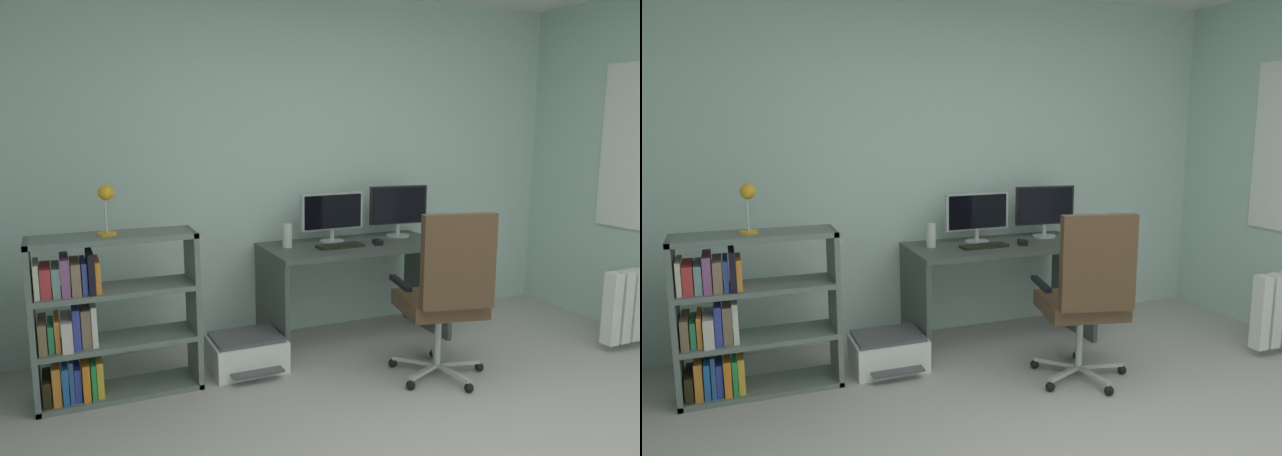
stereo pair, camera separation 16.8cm
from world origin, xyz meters
TOP-DOWN VIEW (x-y plane):
  - wall_back at (0.00, 2.61)m, footprint 4.60×0.10m
  - desk at (0.24, 2.15)m, footprint 1.34×0.66m
  - monitor_main at (0.11, 2.27)m, footprint 0.50×0.18m
  - monitor_secondary at (0.69, 2.27)m, footprint 0.47×0.18m
  - keyboard at (0.09, 2.07)m, footprint 0.35×0.14m
  - computer_mouse at (0.38, 2.05)m, footprint 0.08×0.11m
  - desktop_speaker at (-0.26, 2.22)m, footprint 0.07×0.07m
  - office_chair at (0.42, 1.25)m, footprint 0.64×0.63m
  - bookshelf at (-1.59, 1.92)m, footprint 0.95×0.33m
  - desk_lamp at (-1.49, 1.92)m, footprint 0.11×0.11m
  - printer at (-0.66, 1.96)m, footprint 0.48×0.47m

SIDE VIEW (x-z plane):
  - printer at x=-0.66m, z-range 0.00..0.23m
  - bookshelf at x=-1.59m, z-range -0.02..0.97m
  - desk at x=0.24m, z-range 0.17..0.92m
  - office_chair at x=0.42m, z-range 0.04..1.15m
  - keyboard at x=0.09m, z-range 0.75..0.77m
  - computer_mouse at x=0.38m, z-range 0.75..0.78m
  - desktop_speaker at x=-0.26m, z-range 0.75..0.92m
  - monitor_main at x=0.11m, z-range 0.78..1.15m
  - monitor_secondary at x=0.69m, z-range 0.78..1.18m
  - desk_lamp at x=-1.49m, z-range 1.03..1.33m
  - wall_back at x=0.00m, z-range 0.00..2.60m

